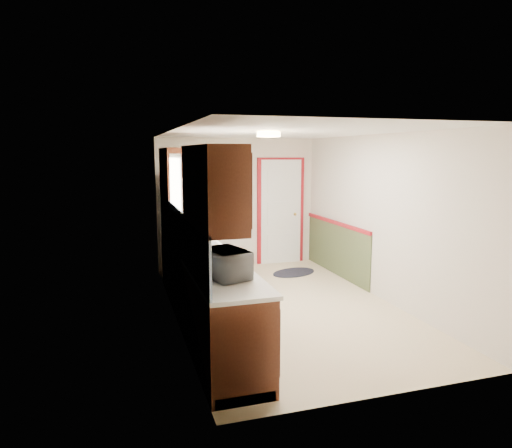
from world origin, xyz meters
TOP-DOWN VIEW (x-y plane):
  - room_shell at (0.00, 0.00)m, footprint 3.20×5.20m
  - kitchen_run at (-1.24, -0.29)m, footprint 0.63×4.00m
  - back_wall_trim at (0.99, 2.21)m, footprint 1.12×2.30m
  - ceiling_fixture at (-0.30, -0.20)m, footprint 0.30×0.30m
  - microwave at (-1.20, -1.60)m, footprint 0.41×0.56m
  - refrigerator at (-1.02, 2.05)m, footprint 0.79×0.77m
  - rug at (0.81, 1.64)m, footprint 1.01×0.84m
  - cooktop at (-1.19, 0.75)m, footprint 0.47×0.57m

SIDE VIEW (x-z plane):
  - rug at x=0.81m, z-range 0.00..0.01m
  - kitchen_run at x=-1.24m, z-range -0.29..1.91m
  - back_wall_trim at x=0.99m, z-range -0.15..1.93m
  - refrigerator at x=-1.02m, z-range 0.00..1.79m
  - cooktop at x=-1.19m, z-range 0.94..0.96m
  - microwave at x=-1.20m, z-range 0.94..1.28m
  - room_shell at x=0.00m, z-range -0.06..2.46m
  - ceiling_fixture at x=-0.30m, z-range 2.33..2.39m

